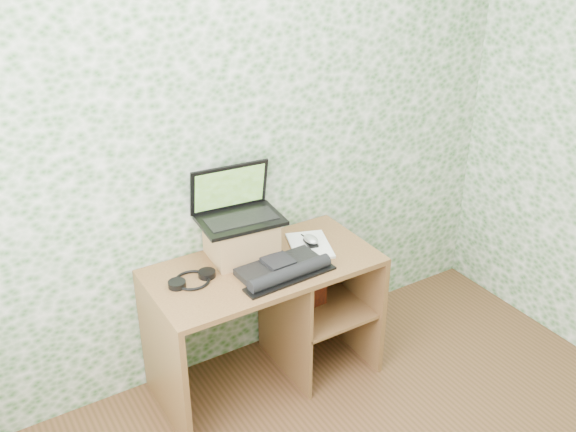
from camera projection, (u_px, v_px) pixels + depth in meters
wall_back at (232, 146)px, 3.29m from camera, size 3.50×0.00×3.50m
desk at (274, 301)px, 3.49m from camera, size 1.20×0.60×0.75m
riser at (241, 239)px, 3.35m from camera, size 0.36×0.31×0.20m
laptop at (236, 207)px, 3.31m from camera, size 0.45×0.33×0.28m
keyboard at (283, 269)px, 3.22m from camera, size 0.50×0.27×0.07m
headphones at (192, 280)px, 3.16m from camera, size 0.25×0.19×0.03m
notepad at (310, 246)px, 3.47m from camera, size 0.30×0.35×0.01m
mouse at (311, 241)px, 3.47m from camera, size 0.09×0.12×0.04m
pen at (309, 239)px, 3.52m from camera, size 0.02×0.13×0.01m
red_box at (306, 286)px, 3.53m from camera, size 0.23×0.08×0.28m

